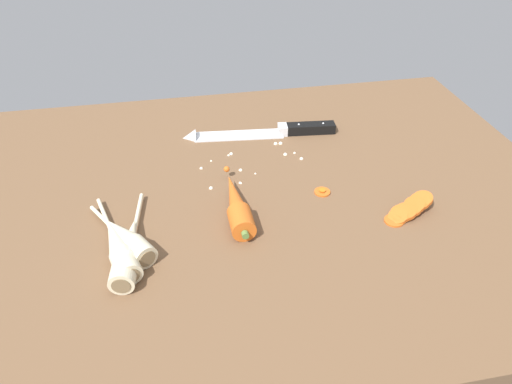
% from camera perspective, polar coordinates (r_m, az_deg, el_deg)
% --- Properties ---
extents(ground_plane, '(1.20, 0.90, 0.04)m').
position_cam_1_polar(ground_plane, '(0.96, -0.23, -1.00)').
color(ground_plane, brown).
extents(chefs_knife, '(0.35, 0.07, 0.04)m').
position_cam_1_polar(chefs_knife, '(1.14, 0.15, 6.86)').
color(chefs_knife, silver).
rests_on(chefs_knife, ground_plane).
extents(whole_carrot, '(0.04, 0.21, 0.04)m').
position_cam_1_polar(whole_carrot, '(0.89, -2.24, -1.46)').
color(whole_carrot, '#D6601E').
rests_on(whole_carrot, ground_plane).
extents(parsnip_front, '(0.08, 0.22, 0.04)m').
position_cam_1_polar(parsnip_front, '(0.83, -15.53, -6.07)').
color(parsnip_front, beige).
rests_on(parsnip_front, ground_plane).
extents(parsnip_mid_left, '(0.12, 0.18, 0.04)m').
position_cam_1_polar(parsnip_mid_left, '(0.84, -14.58, -5.27)').
color(parsnip_mid_left, beige).
rests_on(parsnip_mid_left, ground_plane).
extents(parsnip_mid_right, '(0.06, 0.24, 0.04)m').
position_cam_1_polar(parsnip_mid_right, '(0.82, -14.44, -6.48)').
color(parsnip_mid_right, beige).
rests_on(parsnip_mid_right, ground_plane).
extents(carrot_slice_stack, '(0.10, 0.06, 0.04)m').
position_cam_1_polar(carrot_slice_stack, '(0.93, 17.15, -1.90)').
color(carrot_slice_stack, '#D6601E').
rests_on(carrot_slice_stack, ground_plane).
extents(carrot_slice_stray_near, '(0.03, 0.03, 0.01)m').
position_cam_1_polar(carrot_slice_stray_near, '(0.96, 7.63, 0.10)').
color(carrot_slice_stray_near, '#D6601E').
rests_on(carrot_slice_stray_near, ground_plane).
extents(mince_crumbs, '(0.22, 0.15, 0.01)m').
position_cam_1_polar(mince_crumbs, '(1.05, 0.24, 3.96)').
color(mince_crumbs, silver).
rests_on(mince_crumbs, ground_plane).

